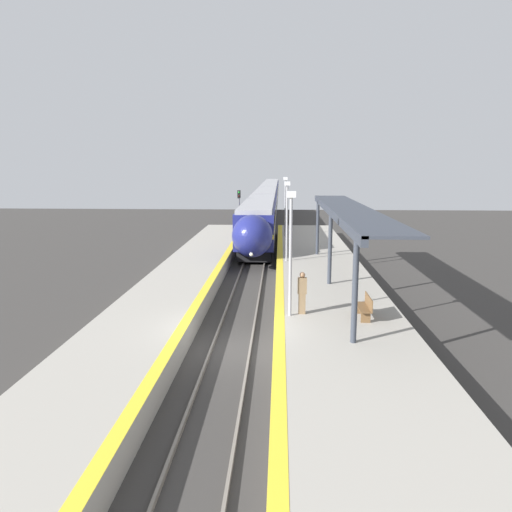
% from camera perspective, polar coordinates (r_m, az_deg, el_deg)
% --- Properties ---
extents(ground_plane, '(120.00, 120.00, 0.00)m').
position_cam_1_polar(ground_plane, '(18.89, -2.87, -10.70)').
color(ground_plane, '#383533').
extents(rail_left, '(0.08, 90.00, 0.15)m').
position_cam_1_polar(rail_left, '(18.95, -5.08, -10.42)').
color(rail_left, slate).
rests_on(rail_left, ground_plane).
extents(rail_right, '(0.08, 90.00, 0.15)m').
position_cam_1_polar(rail_right, '(18.81, -0.65, -10.53)').
color(rail_right, slate).
rests_on(rail_right, ground_plane).
extents(train, '(2.76, 80.92, 3.84)m').
position_cam_1_polar(train, '(70.88, 1.34, 6.62)').
color(train, black).
rests_on(train, ground_plane).
extents(platform_right, '(5.14, 64.00, 0.90)m').
position_cam_1_polar(platform_right, '(18.80, 10.00, -9.50)').
color(platform_right, '#9E998E').
rests_on(platform_right, ground_plane).
extents(platform_left, '(3.83, 64.00, 0.90)m').
position_cam_1_polar(platform_left, '(19.39, -13.38, -9.01)').
color(platform_left, '#9E998E').
rests_on(platform_left, ground_plane).
extents(platform_bench, '(0.44, 1.57, 0.89)m').
position_cam_1_polar(platform_bench, '(19.96, 12.41, -5.65)').
color(platform_bench, brown).
rests_on(platform_bench, platform_right).
extents(person_waiting, '(0.36, 0.22, 1.71)m').
position_cam_1_polar(person_waiting, '(20.06, 5.29, -4.14)').
color(person_waiting, '#7F6647').
rests_on(person_waiting, platform_right).
extents(railway_signal, '(0.28, 0.28, 4.58)m').
position_cam_1_polar(railway_signal, '(45.14, -1.95, 5.25)').
color(railway_signal, '#59595E').
rests_on(railway_signal, ground_plane).
extents(lamppost_near, '(0.36, 0.20, 4.91)m').
position_cam_1_polar(lamppost_near, '(19.37, 3.98, 1.26)').
color(lamppost_near, '#9E9EA3').
rests_on(lamppost_near, platform_right).
extents(lamppost_mid, '(0.36, 0.20, 4.91)m').
position_cam_1_polar(lamppost_mid, '(30.82, 3.56, 4.64)').
color(lamppost_mid, '#9E9EA3').
rests_on(lamppost_mid, platform_right).
extents(lamppost_far, '(0.36, 0.20, 4.91)m').
position_cam_1_polar(lamppost_far, '(42.32, 3.36, 6.18)').
color(lamppost_far, '#9E9EA3').
rests_on(lamppost_far, platform_right).
extents(station_canopy, '(2.02, 19.98, 3.84)m').
position_cam_1_polar(station_canopy, '(24.94, 9.91, 4.94)').
color(station_canopy, '#333842').
rests_on(station_canopy, platform_right).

